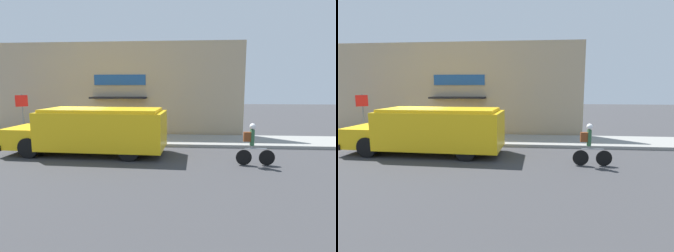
% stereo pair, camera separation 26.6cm
% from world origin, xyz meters
% --- Properties ---
extents(ground_plane, '(70.00, 70.00, 0.00)m').
position_xyz_m(ground_plane, '(0.00, 0.00, 0.00)').
color(ground_plane, '#38383A').
extents(sidewalk, '(28.00, 2.78, 0.16)m').
position_xyz_m(sidewalk, '(0.00, 1.39, 0.08)').
color(sidewalk, gray).
rests_on(sidewalk, ground_plane).
extents(storefront, '(17.43, 1.05, 5.64)m').
position_xyz_m(storefront, '(0.03, 3.04, 2.81)').
color(storefront, tan).
rests_on(storefront, ground_plane).
extents(school_bus, '(7.04, 2.81, 2.04)m').
position_xyz_m(school_bus, '(1.27, -1.58, 1.09)').
color(school_bus, yellow).
rests_on(school_bus, ground_plane).
extents(cyclist, '(1.47, 0.23, 1.62)m').
position_xyz_m(cyclist, '(7.88, -2.80, 0.83)').
color(cyclist, black).
rests_on(cyclist, ground_plane).
extents(stop_sign_post, '(0.45, 0.45, 2.44)m').
position_xyz_m(stop_sign_post, '(-3.37, 0.60, 1.79)').
color(stop_sign_post, slate).
rests_on(stop_sign_post, sidewalk).
extents(trash_bin, '(0.54, 0.54, 0.93)m').
position_xyz_m(trash_bin, '(-2.56, 2.27, 0.62)').
color(trash_bin, '#2D5138').
rests_on(trash_bin, sidewalk).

